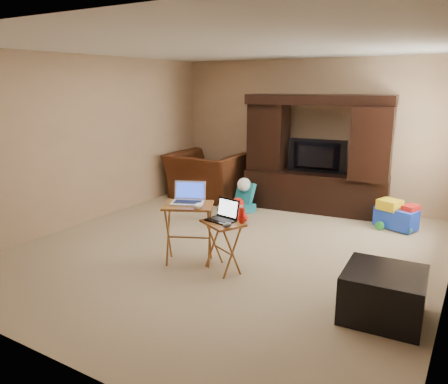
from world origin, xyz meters
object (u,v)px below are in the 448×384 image
Objects in this scene: ottoman at (383,294)px; mouse_left at (198,206)px; plush_toy at (238,211)px; tray_table_right at (223,247)px; laptop_left at (187,194)px; child_rocker at (241,197)px; recliner at (207,176)px; tray_table_left at (189,234)px; laptop_right at (221,211)px; push_toy at (396,215)px; water_bottle at (242,215)px; television at (315,157)px; entertainment_center at (316,154)px; mouse_right at (227,225)px.

ottoman is 4.77× the size of mouse_left.
tray_table_right is (0.68, -1.56, 0.08)m from plush_toy.
plush_toy is at bearing 140.62° from tray_table_right.
child_rocker is at bearing 79.01° from laptop_left.
recliner reaches higher than tray_table_right.
tray_table_right is at bearing -25.01° from tray_table_left.
laptop_left is at bearing -169.81° from laptop_right.
laptop_right is (0.43, 0.02, 0.34)m from tray_table_left.
laptop_right is at bearing -47.08° from child_rocker.
push_toy is 3.29× the size of water_bottle.
television reaches higher than recliner.
laptop_left reaches higher than mouse_left.
recliner is 3.29m from tray_table_right.
entertainment_center is 2.85m from water_bottle.
water_bottle is (-1.58, 0.20, 0.45)m from ottoman.
laptop_right is (0.92, -2.15, 0.45)m from child_rocker.
television is 3.19× the size of laptop_right.
tray_table_right reaches higher than push_toy.
push_toy is at bearing 63.69° from water_bottle.
push_toy is at bearing 57.19° from mouse_left.
television is at bearing 55.96° from laptop_left.
television is at bearing 83.70° from mouse_left.
television is 5.42× the size of water_bottle.
recliner is 1.85× the size of ottoman.
plush_toy is 0.58× the size of tray_table_left.
entertainment_center reaches higher than recliner.
mouse_left is (-0.28, -0.07, 0.46)m from tray_table_right.
recliner reaches higher than water_bottle.
mouse_left is at bearing -161.91° from water_bottle.
television is 2.96m from mouse_left.
mouse_right is (-1.29, -2.68, 0.39)m from push_toy.
tray_table_right is (-0.05, -2.91, -0.66)m from entertainment_center.
laptop_left is at bearing 119.11° from recliner.
mouse_right is (0.13, -0.12, 0.32)m from tray_table_right.
water_bottle is at bearing 172.72° from ottoman.
entertainment_center is 3.57m from ottoman.
tray_table_right is (1.94, -2.65, -0.13)m from recliner.
tray_table_left reaches higher than tray_table_right.
television is at bearing 54.28° from tray_table_left.
child_rocker is (-1.01, -0.74, -0.71)m from entertainment_center.
entertainment_center reaches higher than mouse_left.
child_rocker reaches higher than push_toy.
ottoman is at bearing -0.09° from mouse_right.
tray_table_left is at bearing -68.18° from laptop_left.
mouse_left is at bearing -147.42° from laptop_right.
television is 2.80m from water_bottle.
tray_table_left is at bearing -172.74° from water_bottle.
mouse_left is at bearing -137.93° from tray_table_right.
push_toy is at bearing 97.58° from ottoman.
push_toy is (3.37, -0.09, -0.20)m from recliner.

